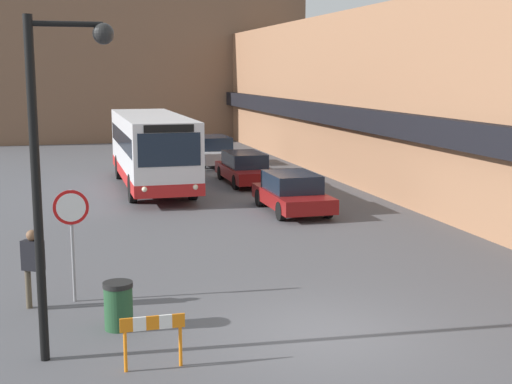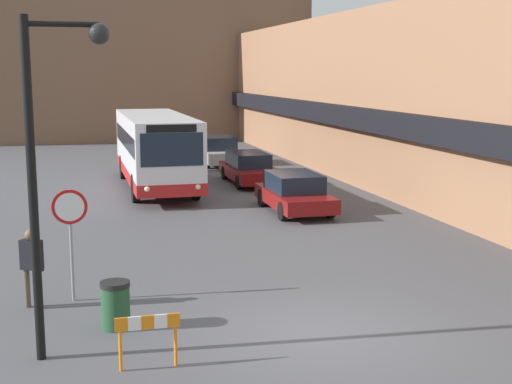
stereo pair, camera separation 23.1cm
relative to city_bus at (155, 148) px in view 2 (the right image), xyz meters
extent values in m
plane|color=#515156|center=(0.99, -18.23, -1.73)|extent=(160.00, 160.00, 0.00)
cube|color=#996B4C|center=(10.99, 5.77, 2.09)|extent=(5.00, 60.00, 7.64)
cube|color=black|center=(8.24, 5.77, 1.32)|extent=(0.50, 60.00, 0.90)
cube|color=brown|center=(0.99, 24.30, 4.41)|extent=(26.00, 8.00, 12.29)
cube|color=silver|center=(0.00, 0.01, 0.09)|extent=(2.58, 10.29, 2.69)
cube|color=red|center=(0.00, 0.01, -1.02)|extent=(2.60, 10.31, 0.47)
cube|color=#192333|center=(0.00, 0.01, 0.46)|extent=(2.61, 9.47, 0.74)
cube|color=#192333|center=(0.00, -5.15, 0.49)|extent=(2.27, 0.03, 1.21)
cube|color=black|center=(0.00, -5.15, 1.25)|extent=(1.81, 0.03, 0.28)
sphere|color=#F2EAC6|center=(-0.93, -5.16, -0.91)|extent=(0.20, 0.20, 0.20)
sphere|color=#F2EAC6|center=(0.93, -5.16, -0.91)|extent=(0.20, 0.20, 0.20)
cylinder|color=black|center=(-1.17, -3.18, -1.18)|extent=(0.28, 1.11, 1.11)
cylinder|color=black|center=(1.17, -3.18, -1.18)|extent=(0.28, 1.11, 1.11)
cylinder|color=black|center=(-1.17, 3.20, -1.18)|extent=(0.28, 1.11, 1.11)
cylinder|color=black|center=(1.17, 3.20, -1.18)|extent=(0.28, 1.11, 1.11)
cube|color=maroon|center=(4.19, -6.58, -1.22)|extent=(1.86, 4.32, 0.51)
cube|color=#192333|center=(4.19, -6.47, -0.65)|extent=(1.64, 2.38, 0.63)
cylinder|color=black|center=(5.05, -7.92, -1.41)|extent=(0.20, 0.65, 0.65)
cylinder|color=black|center=(3.34, -7.92, -1.41)|extent=(0.20, 0.65, 0.65)
cylinder|color=black|center=(5.05, -5.24, -1.41)|extent=(0.20, 0.65, 0.65)
cylinder|color=black|center=(3.34, -5.24, -1.41)|extent=(0.20, 0.65, 0.65)
cube|color=maroon|center=(4.19, 0.22, -1.22)|extent=(1.76, 4.73, 0.52)
cube|color=#192333|center=(4.19, 0.34, -0.64)|extent=(1.55, 2.60, 0.63)
cylinder|color=black|center=(4.99, -1.25, -1.42)|extent=(0.20, 0.63, 0.63)
cylinder|color=black|center=(3.39, -1.25, -1.42)|extent=(0.20, 0.63, 0.63)
cylinder|color=black|center=(4.99, 1.69, -1.42)|extent=(0.20, 0.63, 0.63)
cylinder|color=black|center=(3.39, 1.69, -1.42)|extent=(0.20, 0.63, 0.63)
cube|color=#B7B7BC|center=(4.19, 7.13, -1.19)|extent=(1.89, 4.87, 0.59)
cube|color=#192333|center=(4.19, 7.25, -0.55)|extent=(1.66, 2.68, 0.69)
cylinder|color=black|center=(5.06, 5.62, -1.42)|extent=(0.20, 0.62, 0.62)
cylinder|color=black|center=(3.33, 5.62, -1.42)|extent=(0.20, 0.62, 0.62)
cylinder|color=black|center=(5.06, 8.64, -1.42)|extent=(0.20, 0.62, 0.62)
cylinder|color=black|center=(3.33, 8.64, -1.42)|extent=(0.20, 0.62, 0.62)
cylinder|color=gray|center=(-3.60, -14.92, -0.49)|extent=(0.07, 0.07, 2.50)
cylinder|color=red|center=(-3.60, -14.94, 0.38)|extent=(0.76, 0.03, 0.76)
cylinder|color=white|center=(-3.60, -14.95, 0.38)|extent=(0.62, 0.01, 0.62)
cylinder|color=black|center=(-4.18, -18.11, 1.23)|extent=(0.16, 0.16, 5.93)
cylinder|color=black|center=(-3.58, -18.11, 4.05)|extent=(1.20, 0.10, 0.10)
sphere|color=black|center=(-2.98, -18.11, 3.90)|extent=(0.36, 0.36, 0.36)
cylinder|color=brown|center=(-4.55, -15.12, -1.31)|extent=(0.13, 0.13, 0.85)
cylinder|color=brown|center=(-4.30, -15.28, -1.31)|extent=(0.13, 0.13, 0.85)
cube|color=black|center=(-4.43, -15.20, -0.56)|extent=(0.50, 0.42, 0.64)
sphere|color=brown|center=(-4.43, -15.20, -0.12)|extent=(0.23, 0.23, 0.23)
cylinder|color=black|center=(-4.62, -15.08, -0.59)|extent=(0.10, 0.10, 0.60)
cylinder|color=black|center=(-4.23, -15.33, -0.59)|extent=(0.10, 0.10, 0.60)
cylinder|color=#234C2D|center=(-2.80, -16.90, -1.31)|extent=(0.56, 0.56, 0.85)
cylinder|color=black|center=(-2.80, -16.90, -0.83)|extent=(0.59, 0.59, 0.10)
cylinder|color=orange|center=(-2.86, -19.00, -1.38)|extent=(0.06, 0.06, 0.70)
cylinder|color=orange|center=(-1.92, -19.00, -1.38)|extent=(0.06, 0.06, 0.70)
cube|color=orange|center=(-2.83, -19.00, -0.91)|extent=(0.22, 0.04, 0.24)
cube|color=white|center=(-2.61, -19.00, -0.91)|extent=(0.22, 0.04, 0.24)
cube|color=orange|center=(-2.39, -19.00, -0.91)|extent=(0.22, 0.04, 0.24)
cube|color=white|center=(-2.17, -19.00, -0.91)|extent=(0.22, 0.04, 0.24)
cube|color=orange|center=(-1.95, -19.00, -0.91)|extent=(0.22, 0.04, 0.24)
camera|label=1|loc=(-3.74, -30.53, 3.28)|focal=50.00mm
camera|label=2|loc=(-3.52, -30.59, 3.28)|focal=50.00mm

